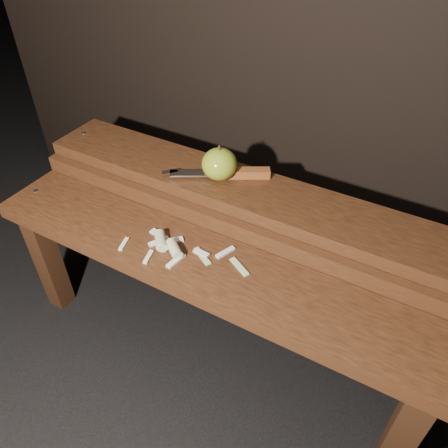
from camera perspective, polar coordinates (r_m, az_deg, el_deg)
The scene contains 6 objects.
ground at distance 1.40m, azimuth -1.25°, elevation -15.56°, with size 60.00×60.00×0.00m, color black.
bench_front_tier at distance 1.09m, azimuth -3.16°, elevation -7.49°, with size 1.20×0.20×0.42m.
bench_rear_tier at distance 1.19m, azimuth 2.50°, elevation 1.57°, with size 1.20×0.21×0.50m.
apple at distance 1.15m, azimuth -0.61°, elevation 7.84°, with size 0.09×0.09×0.10m.
knife at distance 1.17m, azimuth 1.30°, elevation 6.66°, with size 0.26×0.16×0.03m.
apple_scraps at distance 1.07m, azimuth -7.14°, elevation -2.74°, with size 0.33×0.15×0.03m.
Camera 1 is at (0.41, -0.66, 1.16)m, focal length 35.00 mm.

